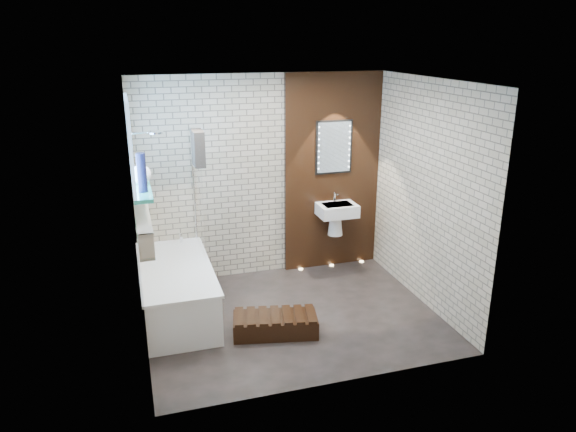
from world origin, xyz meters
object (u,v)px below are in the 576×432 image
object	(u,v)px
washbasin	(337,214)
led_mirror	(334,147)
walnut_step	(275,325)
bath_screen	(198,193)
bathtub	(177,290)

from	to	relation	value
washbasin	led_mirror	bearing A→B (deg)	90.00
walnut_step	bath_screen	bearing A→B (deg)	116.42
bathtub	walnut_step	xyz separation A→B (m)	(0.95, -0.75, -0.19)
bathtub	bath_screen	size ratio (longest dim) A/B	1.24
bathtub	led_mirror	bearing A→B (deg)	19.78
bath_screen	walnut_step	world-z (taller)	bath_screen
led_mirror	bath_screen	bearing A→B (deg)	-169.34
walnut_step	washbasin	bearing A→B (deg)	48.20
bathtub	walnut_step	distance (m)	1.22
bathtub	washbasin	bearing A→B (deg)	16.01
led_mirror	walnut_step	size ratio (longest dim) A/B	0.79
bathtub	bath_screen	distance (m)	1.14
bath_screen	washbasin	xyz separation A→B (m)	(1.82, 0.18, -0.49)
bath_screen	walnut_step	size ratio (longest dim) A/B	1.58
walnut_step	led_mirror	bearing A→B (deg)	51.28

